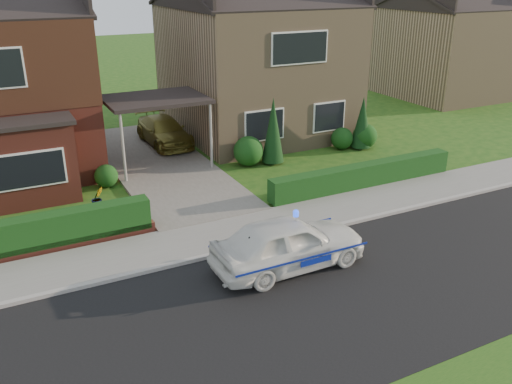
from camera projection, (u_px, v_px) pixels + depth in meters
ground at (302, 305)px, 12.69m from camera, size 120.00×120.00×0.00m
road at (302, 305)px, 12.69m from camera, size 60.00×6.00×0.02m
kerb at (245, 248)px, 15.19m from camera, size 60.00×0.16×0.12m
sidewalk at (230, 233)px, 16.06m from camera, size 60.00×2.00×0.10m
driveway at (160, 164)px, 21.75m from camera, size 3.80×12.00×0.12m
house_right at (255, 54)px, 25.28m from camera, size 7.50×8.06×7.25m
carport_link at (155, 100)px, 20.73m from camera, size 3.80×3.00×2.77m
dwarf_wall at (15, 254)px, 14.58m from camera, size 7.70×0.25×0.36m
hedge_left at (16, 258)px, 14.77m from camera, size 7.50×0.55×0.90m
hedge_right at (362, 188)px, 19.53m from camera, size 7.50×0.55×0.80m
shrub_left_mid at (60, 180)px, 18.45m from camera, size 1.32×1.32×1.32m
shrub_left_near at (106, 176)px, 19.46m from camera, size 0.84×0.84×0.84m
shrub_right_near at (248, 151)px, 21.56m from camera, size 1.20×1.20×1.20m
shrub_right_mid at (342, 138)px, 23.61m from camera, size 0.96×0.96×0.96m
shrub_right_far at (365, 136)px, 23.76m from camera, size 1.08×1.08×1.08m
conifer_a at (273, 132)px, 21.55m from camera, size 0.90×0.90×2.60m
conifer_b at (362, 124)px, 23.46m from camera, size 0.90×0.90×2.20m
neighbour_right at (446, 53)px, 33.27m from camera, size 6.50×7.00×5.20m
police_car at (288, 243)px, 14.04m from camera, size 3.79×4.14×1.57m
driveway_car at (164, 131)px, 23.91m from camera, size 1.75×4.04×1.16m
potted_plant_a at (39, 193)px, 17.99m from camera, size 0.49×0.40×0.81m
potted_plant_b at (98, 199)px, 17.64m from camera, size 0.50×0.45×0.76m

